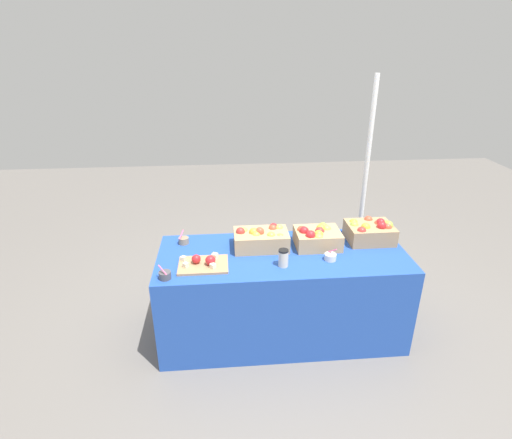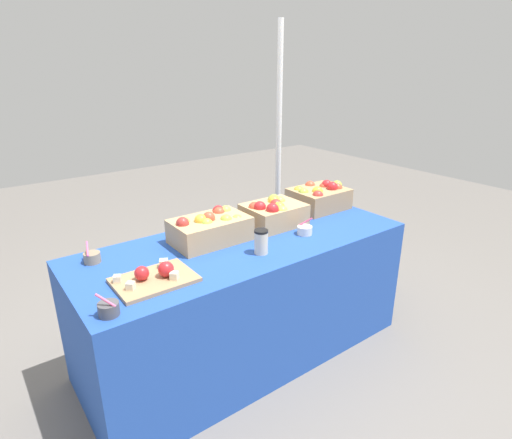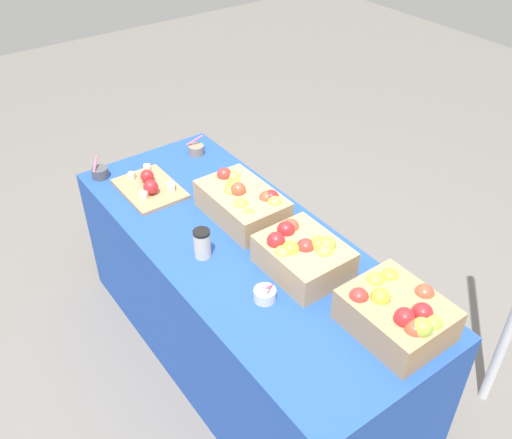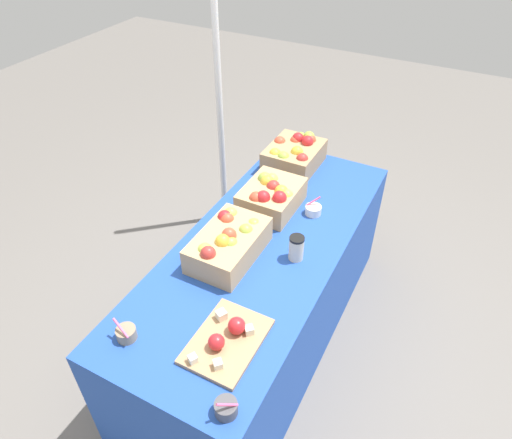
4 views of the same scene
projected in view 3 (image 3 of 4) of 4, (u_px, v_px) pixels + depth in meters
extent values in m
plane|color=slate|center=(245.00, 353.00, 2.89)|extent=(10.00, 10.00, 0.00)
cube|color=#234CAD|center=(244.00, 302.00, 2.66)|extent=(1.90, 0.76, 0.74)
cube|color=tan|center=(396.00, 315.00, 2.00)|extent=(0.36, 0.30, 0.14)
sphere|color=#D14C33|center=(414.00, 329.00, 1.86)|extent=(0.07, 0.07, 0.07)
sphere|color=gold|center=(389.00, 278.00, 2.08)|extent=(0.07, 0.07, 0.07)
sphere|color=#99B742|center=(375.00, 282.00, 2.06)|extent=(0.07, 0.07, 0.07)
sphere|color=red|center=(422.00, 313.00, 1.91)|extent=(0.07, 0.07, 0.07)
sphere|color=#D14C33|center=(424.00, 294.00, 2.00)|extent=(0.07, 0.07, 0.07)
sphere|color=red|center=(404.00, 318.00, 1.88)|extent=(0.07, 0.07, 0.07)
sphere|color=#99B742|center=(422.00, 328.00, 1.85)|extent=(0.07, 0.07, 0.07)
sphere|color=#B2332D|center=(359.00, 298.00, 1.99)|extent=(0.07, 0.07, 0.07)
sphere|color=gold|center=(380.00, 298.00, 1.98)|extent=(0.07, 0.07, 0.07)
sphere|color=#99B742|center=(432.00, 325.00, 1.89)|extent=(0.07, 0.07, 0.07)
sphere|color=#D14C33|center=(421.00, 313.00, 1.93)|extent=(0.07, 0.07, 0.07)
cube|color=tan|center=(303.00, 257.00, 2.26)|extent=(0.35, 0.28, 0.13)
sphere|color=gold|center=(318.00, 245.00, 2.22)|extent=(0.07, 0.07, 0.07)
sphere|color=red|center=(276.00, 241.00, 2.23)|extent=(0.07, 0.07, 0.07)
sphere|color=red|center=(286.00, 230.00, 2.29)|extent=(0.07, 0.07, 0.07)
sphere|color=#B2C64C|center=(324.00, 253.00, 2.20)|extent=(0.07, 0.07, 0.07)
sphere|color=gold|center=(290.00, 250.00, 2.20)|extent=(0.07, 0.07, 0.07)
sphere|color=#B2332D|center=(306.00, 248.00, 2.21)|extent=(0.07, 0.07, 0.07)
sphere|color=#D14C33|center=(291.00, 228.00, 2.32)|extent=(0.07, 0.07, 0.07)
sphere|color=#B2C64C|center=(283.00, 255.00, 2.20)|extent=(0.07, 0.07, 0.07)
sphere|color=#99B742|center=(327.00, 245.00, 2.22)|extent=(0.07, 0.07, 0.07)
cube|color=tan|center=(242.00, 204.00, 2.55)|extent=(0.42, 0.26, 0.13)
sphere|color=#99B742|center=(231.00, 193.00, 2.53)|extent=(0.07, 0.07, 0.07)
sphere|color=gold|center=(234.00, 186.00, 2.54)|extent=(0.07, 0.07, 0.07)
sphere|color=#B2332D|center=(224.00, 175.00, 2.62)|extent=(0.07, 0.07, 0.07)
sphere|color=#B2C64C|center=(233.00, 178.00, 2.62)|extent=(0.07, 0.07, 0.07)
sphere|color=#99B742|center=(249.00, 216.00, 2.41)|extent=(0.07, 0.07, 0.07)
sphere|color=#D14C33|center=(267.00, 199.00, 2.48)|extent=(0.07, 0.07, 0.07)
sphere|color=#B2C64C|center=(275.00, 204.00, 2.46)|extent=(0.07, 0.07, 0.07)
sphere|color=red|center=(271.00, 198.00, 2.48)|extent=(0.07, 0.07, 0.07)
sphere|color=#99B742|center=(241.00, 206.00, 2.45)|extent=(0.07, 0.07, 0.07)
sphere|color=#D14C33|center=(238.00, 190.00, 2.51)|extent=(0.07, 0.07, 0.07)
cube|color=tan|center=(150.00, 189.00, 2.76)|extent=(0.36, 0.26, 0.02)
cube|color=beige|center=(147.00, 168.00, 2.87)|extent=(0.04, 0.04, 0.03)
sphere|color=red|center=(147.00, 176.00, 2.77)|extent=(0.07, 0.07, 0.07)
cube|color=beige|center=(171.00, 187.00, 2.72)|extent=(0.05, 0.05, 0.04)
cube|color=beige|center=(132.00, 176.00, 2.80)|extent=(0.05, 0.05, 0.03)
cube|color=beige|center=(144.00, 195.00, 2.67)|extent=(0.05, 0.05, 0.03)
sphere|color=red|center=(151.00, 187.00, 2.69)|extent=(0.07, 0.07, 0.07)
cylinder|color=#4C4C51|center=(100.00, 173.00, 2.84)|extent=(0.08, 0.08, 0.05)
cylinder|color=#EA598C|center=(95.00, 164.00, 2.81)|extent=(0.07, 0.06, 0.06)
cylinder|color=silver|center=(265.00, 295.00, 2.15)|extent=(0.09, 0.09, 0.05)
cylinder|color=#EA598C|center=(269.00, 287.00, 2.12)|extent=(0.05, 0.07, 0.06)
cylinder|color=gray|center=(196.00, 150.00, 3.03)|extent=(0.08, 0.08, 0.05)
cylinder|color=#EA598C|center=(195.00, 140.00, 3.01)|extent=(0.04, 0.09, 0.05)
cylinder|color=beige|center=(202.00, 245.00, 2.33)|extent=(0.07, 0.07, 0.12)
cylinder|color=black|center=(201.00, 232.00, 2.29)|extent=(0.07, 0.07, 0.01)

